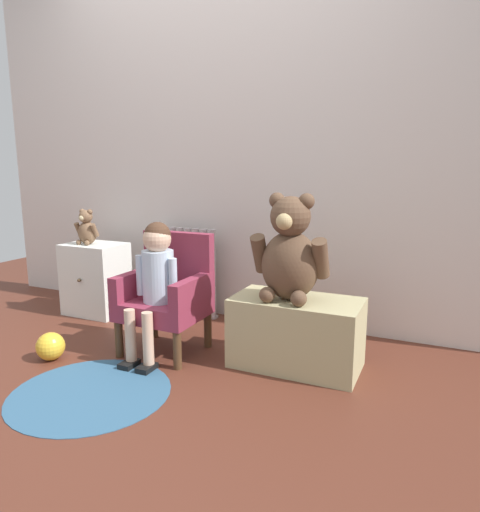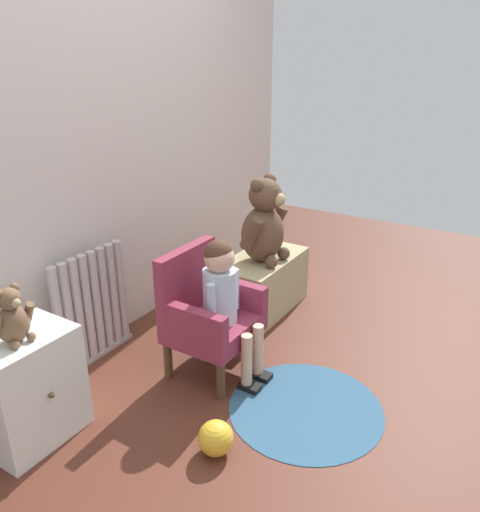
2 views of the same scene
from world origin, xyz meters
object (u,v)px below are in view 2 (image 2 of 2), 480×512
Objects in this scene: radiator at (92,307)px; child_figure at (224,290)px; toy_ball at (216,438)px; large_teddy_bear at (264,224)px; child_armchair at (207,312)px; small_dresser at (27,387)px; small_teddy_bear at (12,318)px; low_bench at (262,283)px; floor_rug at (306,408)px.

child_figure reaches higher than radiator.
child_figure reaches higher than toy_ball.
toy_ball is (-1.19, -0.45, -0.52)m from large_teddy_bear.
child_armchair is at bearing -67.19° from radiator.
large_teddy_bear is at bearing -10.72° from small_dresser.
toy_ball is (0.36, -0.71, -0.53)m from small_teddy_bear.
radiator is 0.94× the size of low_bench.
large_teddy_bear reaches higher than radiator.
small_dresser reaches higher than floor_rug.
small_dresser is 1.25m from floor_rug.
floor_rug is (0.79, -0.94, -0.25)m from small_dresser.
child_figure is 1.38× the size of large_teddy_bear.
radiator is 0.63m from small_dresser.
small_teddy_bear is at bearing 171.63° from low_bench.
radiator reaches higher than low_bench.
floor_rug is (-0.77, -0.68, -0.18)m from low_bench.
small_dresser is 1.59m from large_teddy_bear.
radiator is at bearing 112.81° from child_armchair.
radiator is 0.84× the size of floor_rug.
toy_ball is at bearing -65.76° from small_dresser.
small_dresser is at bearing 129.98° from floor_rug.
small_dresser reaches higher than toy_ball.
radiator is 0.75m from child_figure.
child_armchair is 0.19m from child_figure.
low_bench reaches higher than floor_rug.
small_dresser reaches higher than low_bench.
small_dresser is 3.31× the size of toy_ball.
child_figure is at bearing -28.69° from small_dresser.
child_armchair is (0.83, -0.35, 0.08)m from small_dresser.
radiator is 0.73m from small_teddy_bear.
toy_ball is at bearing -150.35° from child_figure.
large_teddy_bear is (0.69, 0.06, 0.27)m from child_armchair.
toy_ball is (-0.25, -0.97, -0.23)m from radiator.
low_bench is at bearing 21.18° from toy_ball.
small_dresser is at bearing 151.31° from child_figure.
low_bench is 4.34× the size of toy_ball.
child_figure is at bearing 85.10° from floor_rug.
small_teddy_bear is 0.33× the size of floor_rug.
large_teddy_bear is 0.73× the size of floor_rug.
large_teddy_bear is at bearing 13.53° from child_figure.
small_dresser is 1.58m from low_bench.
large_teddy_bear is (1.52, -0.29, 0.35)m from small_dresser.
large_teddy_bear reaches higher than floor_rug.
low_bench is 1.65m from small_teddy_bear.
radiator is at bearing 150.79° from large_teddy_bear.
small_dresser is 0.76× the size of child_armchair.
small_teddy_bear reaches higher than child_figure.
floor_rug is at bearing -94.00° from child_armchair.
child_armchair is 1.23× the size of large_teddy_bear.
floor_rug is (-0.73, -0.65, -0.60)m from large_teddy_bear.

